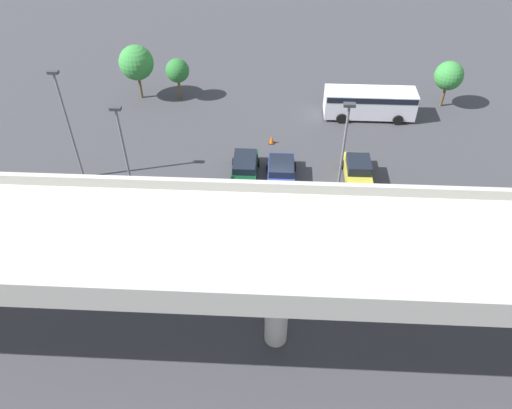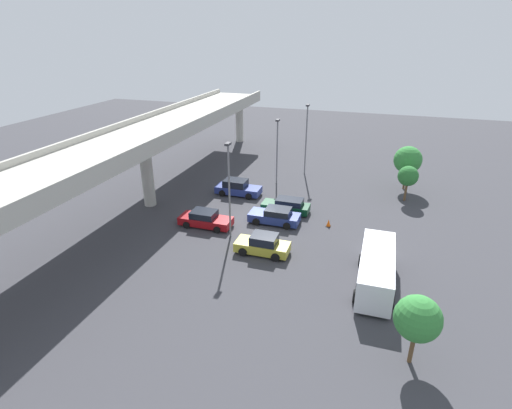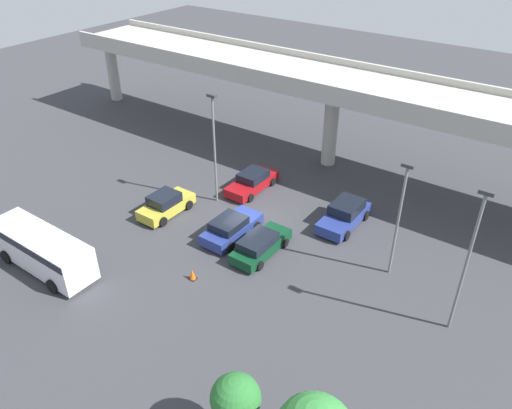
# 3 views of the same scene
# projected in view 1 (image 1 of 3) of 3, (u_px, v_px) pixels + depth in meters

# --- Properties ---
(ground_plane) EXTENTS (115.76, 115.76, 0.00)m
(ground_plane) POSITION_uv_depth(u_px,v_px,m) (279.00, 195.00, 35.69)
(ground_plane) COLOR #38383D
(highway_overpass) EXTENTS (55.21, 6.92, 8.11)m
(highway_overpass) POSITION_uv_depth(u_px,v_px,m) (279.00, 251.00, 22.28)
(highway_overpass) COLOR #ADAAA0
(highway_overpass) RESTS_ON ground_plane
(parked_car_0) EXTENTS (2.09, 4.36, 1.64)m
(parked_car_0) POSITION_uv_depth(u_px,v_px,m) (358.00, 171.00, 36.49)
(parked_car_0) COLOR gold
(parked_car_0) RESTS_ON ground_plane
(parked_car_1) EXTENTS (2.15, 4.87, 1.48)m
(parked_car_1) POSITION_uv_depth(u_px,v_px,m) (320.00, 233.00, 31.85)
(parked_car_1) COLOR maroon
(parked_car_1) RESTS_ON ground_plane
(parked_car_2) EXTENTS (2.21, 4.70, 1.50)m
(parked_car_2) POSITION_uv_depth(u_px,v_px,m) (281.00, 174.00, 36.35)
(parked_car_2) COLOR navy
(parked_car_2) RESTS_ON ground_plane
(parked_car_3) EXTENTS (2.06, 4.68, 1.44)m
(parked_car_3) POSITION_uv_depth(u_px,v_px,m) (245.00, 169.00, 36.79)
(parked_car_3) COLOR #0C381E
(parked_car_3) RESTS_ON ground_plane
(parked_car_4) EXTENTS (2.25, 4.89, 1.68)m
(parked_car_4) POSITION_uv_depth(u_px,v_px,m) (194.00, 226.00, 32.20)
(parked_car_4) COLOR navy
(parked_car_4) RESTS_ON ground_plane
(shuttle_bus) EXTENTS (7.68, 2.60, 2.46)m
(shuttle_bus) POSITION_uv_depth(u_px,v_px,m) (370.00, 102.00, 42.52)
(shuttle_bus) COLOR silver
(shuttle_bus) RESTS_ON ground_plane
(lamp_post_near_aisle) EXTENTS (0.70, 0.35, 7.54)m
(lamp_post_near_aisle) POSITION_uv_depth(u_px,v_px,m) (124.00, 149.00, 32.26)
(lamp_post_near_aisle) COLOR slate
(lamp_post_near_aisle) RESTS_ON ground_plane
(lamp_post_mid_lot) EXTENTS (0.70, 0.35, 8.41)m
(lamp_post_mid_lot) POSITION_uv_depth(u_px,v_px,m) (343.00, 153.00, 31.17)
(lamp_post_mid_lot) COLOR slate
(lamp_post_mid_lot) RESTS_ON ground_plane
(lamp_post_by_overpass) EXTENTS (0.70, 0.35, 8.58)m
(lamp_post_by_overpass) POSITION_uv_depth(u_px,v_px,m) (67.00, 119.00, 33.90)
(lamp_post_by_overpass) COLOR slate
(lamp_post_by_overpass) RESTS_ON ground_plane
(tree_front_left) EXTENTS (2.47, 2.47, 4.17)m
(tree_front_left) POSITION_uv_depth(u_px,v_px,m) (449.00, 76.00, 42.92)
(tree_front_left) COLOR brown
(tree_front_left) RESTS_ON ground_plane
(tree_front_centre) EXTENTS (2.10, 2.10, 3.80)m
(tree_front_centre) POSITION_uv_depth(u_px,v_px,m) (177.00, 71.00, 44.03)
(tree_front_centre) COLOR brown
(tree_front_centre) RESTS_ON ground_plane
(tree_front_right) EXTENTS (3.04, 3.04, 4.95)m
(tree_front_right) POSITION_uv_depth(u_px,v_px,m) (136.00, 63.00, 43.67)
(tree_front_right) COLOR brown
(tree_front_right) RESTS_ON ground_plane
(traffic_cone) EXTENTS (0.44, 0.44, 0.70)m
(traffic_cone) POSITION_uv_depth(u_px,v_px,m) (272.00, 140.00, 40.27)
(traffic_cone) COLOR black
(traffic_cone) RESTS_ON ground_plane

